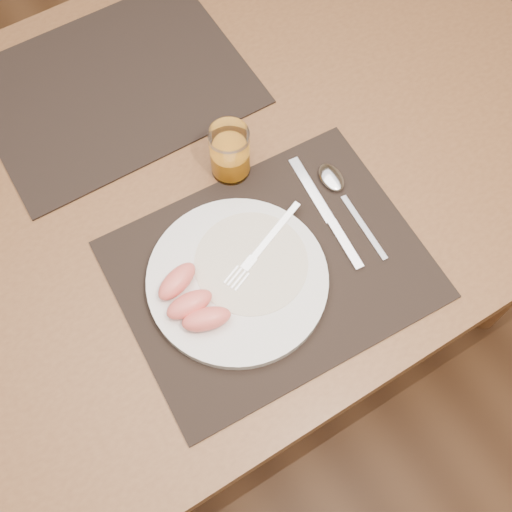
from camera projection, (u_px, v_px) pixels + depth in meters
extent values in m
plane|color=brown|center=(216.00, 322.00, 1.73)|extent=(5.00, 5.00, 0.00)
cube|color=brown|center=(191.00, 177.00, 1.06)|extent=(1.40, 0.90, 0.04)
cylinder|color=brown|center=(342.00, 45.00, 1.68)|extent=(0.06, 0.06, 0.71)
cube|color=black|center=(271.00, 269.00, 0.97)|extent=(0.47, 0.37, 0.00)
cube|color=black|center=(114.00, 86.00, 1.12)|extent=(0.45, 0.35, 0.00)
cylinder|color=white|center=(237.00, 280.00, 0.95)|extent=(0.27, 0.27, 0.02)
cylinder|color=white|center=(251.00, 262.00, 0.95)|extent=(0.17, 0.17, 0.00)
cube|color=silver|center=(276.00, 230.00, 0.98)|extent=(0.11, 0.05, 0.00)
cube|color=silver|center=(249.00, 263.00, 0.95)|extent=(0.03, 0.02, 0.00)
cube|color=silver|center=(237.00, 278.00, 0.94)|extent=(0.04, 0.03, 0.00)
cube|color=silver|center=(311.00, 190.00, 1.02)|extent=(0.03, 0.13, 0.00)
cube|color=silver|center=(345.00, 245.00, 0.98)|extent=(0.02, 0.09, 0.01)
cube|color=silver|center=(364.00, 227.00, 1.00)|extent=(0.02, 0.13, 0.00)
ellipsoid|color=silver|center=(331.00, 177.00, 1.03)|extent=(0.04, 0.06, 0.01)
cylinder|color=white|center=(230.00, 152.00, 1.00)|extent=(0.06, 0.06, 0.10)
cylinder|color=orange|center=(230.00, 160.00, 1.02)|extent=(0.05, 0.05, 0.04)
ellipsoid|color=#F87665|center=(206.00, 319.00, 0.90)|extent=(0.08, 0.05, 0.03)
ellipsoid|color=#F87665|center=(189.00, 304.00, 0.91)|extent=(0.07, 0.04, 0.03)
ellipsoid|color=#F87665|center=(177.00, 281.00, 0.93)|extent=(0.08, 0.05, 0.03)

